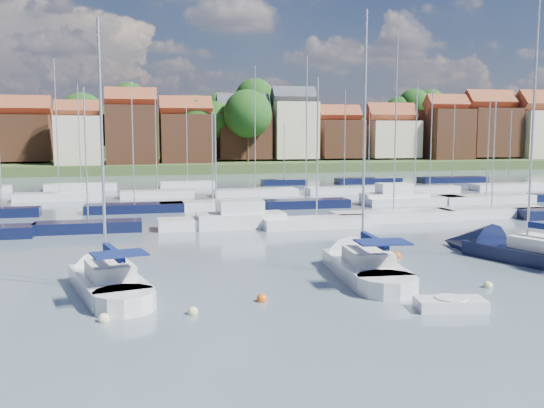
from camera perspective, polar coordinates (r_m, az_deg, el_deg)
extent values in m
plane|color=#4C6068|center=(69.27, -1.59, 0.44)|extent=(260.00, 260.00, 0.00)
cube|color=silver|center=(30.27, -15.13, -7.59)|extent=(4.16, 6.96, 1.20)
cone|color=silver|center=(34.16, -16.52, -6.00)|extent=(3.38, 3.71, 2.71)
cylinder|color=silver|center=(27.19, -13.72, -9.18)|extent=(3.27, 3.27, 1.20)
cube|color=silver|center=(29.62, -15.01, -6.01)|extent=(2.48, 3.08, 0.70)
cylinder|color=#B2B2B7|center=(29.81, -15.70, 5.06)|extent=(0.14, 0.14, 12.05)
cylinder|color=#B2B2B7|center=(28.58, -14.69, -4.72)|extent=(0.94, 3.54, 0.10)
cube|color=#0F1B4E|center=(28.55, -14.70, -4.43)|extent=(1.09, 3.41, 0.35)
cube|color=#0F1B4E|center=(27.39, -14.19, -4.56)|extent=(2.62, 2.12, 0.08)
cube|color=silver|center=(32.82, 8.72, -6.31)|extent=(3.50, 7.27, 1.20)
cone|color=silver|center=(36.96, 6.67, -4.81)|extent=(3.21, 3.66, 2.94)
cylinder|color=silver|center=(29.57, 10.78, -7.81)|extent=(3.17, 3.17, 1.20)
cube|color=silver|center=(32.16, 9.01, -4.86)|extent=(2.29, 3.10, 0.70)
cylinder|color=#B2B2B7|center=(32.45, 8.69, 6.25)|extent=(0.14, 0.14, 13.07)
cylinder|color=#B2B2B7|center=(31.09, 9.59, -3.68)|extent=(0.41, 3.92, 0.10)
cube|color=#0F1B4E|center=(31.06, 9.59, -3.40)|extent=(0.60, 3.74, 0.35)
cube|color=#0F1B4E|center=(29.85, 10.36, -3.54)|extent=(2.63, 1.96, 0.08)
cube|color=black|center=(39.14, 23.49, -4.68)|extent=(5.78, 8.63, 1.20)
cone|color=black|center=(42.05, 17.84, -3.68)|extent=(4.42, 4.76, 3.32)
cube|color=silver|center=(38.67, 24.23, -3.41)|extent=(3.30, 3.91, 0.70)
cylinder|color=#B2B2B7|center=(38.75, 23.37, 7.36)|extent=(0.14, 0.14, 15.11)
cube|color=silver|center=(27.62, 16.45, -9.11)|extent=(3.14, 1.85, 0.58)
cylinder|color=silver|center=(27.58, 16.46, -8.78)|extent=(1.37, 1.37, 0.37)
sphere|color=beige|center=(25.94, -15.56, -10.60)|extent=(0.49, 0.49, 0.49)
sphere|color=beige|center=(26.20, -7.48, -10.23)|extent=(0.45, 0.45, 0.45)
sphere|color=#D85914|center=(27.84, -0.95, -9.15)|extent=(0.50, 0.50, 0.50)
sphere|color=beige|center=(32.03, 19.65, -7.42)|extent=(0.46, 0.46, 0.46)
sphere|color=#D85914|center=(38.02, 11.68, -4.96)|extent=(0.55, 0.55, 0.55)
cube|color=black|center=(48.63, -16.89, -2.14)|extent=(8.01, 2.24, 1.00)
cylinder|color=#B2B2B7|center=(48.11, -17.12, 4.44)|extent=(0.12, 0.12, 10.16)
cube|color=silver|center=(48.64, -5.27, -1.88)|extent=(9.22, 2.58, 1.00)
cylinder|color=#B2B2B7|center=(48.17, -5.32, 3.53)|extent=(0.12, 0.12, 8.18)
cube|color=silver|center=(48.83, 4.22, -1.83)|extent=(8.78, 2.46, 1.00)
cylinder|color=#B2B2B7|center=(48.30, 4.29, 5.26)|extent=(0.12, 0.12, 11.06)
cube|color=silver|center=(53.44, 11.35, -1.20)|extent=(10.79, 3.02, 1.00)
cylinder|color=#B2B2B7|center=(52.95, 11.56, 7.33)|extent=(0.12, 0.12, 14.87)
cube|color=silver|center=(58.46, 19.93, -0.80)|extent=(10.13, 2.84, 1.00)
cylinder|color=#B2B2B7|center=(58.04, 20.14, 4.39)|extent=(0.12, 0.12, 9.59)
cube|color=silver|center=(48.73, -2.95, -1.66)|extent=(7.00, 2.60, 1.40)
cube|color=silver|center=(48.58, -2.96, -0.38)|extent=(3.50, 2.20, 1.30)
cube|color=black|center=(59.96, -24.05, -0.80)|extent=(6.54, 1.83, 1.00)
cube|color=black|center=(59.52, -12.81, -0.43)|extent=(9.30, 2.60, 1.00)
cylinder|color=#B2B2B7|center=(59.08, -12.97, 5.58)|extent=(0.12, 0.12, 11.48)
cube|color=silver|center=(60.41, -5.58, -0.19)|extent=(10.40, 2.91, 1.00)
cylinder|color=#B2B2B7|center=(60.02, -5.64, 4.44)|extent=(0.12, 0.12, 8.77)
cube|color=black|center=(61.66, 3.22, -0.03)|extent=(8.80, 2.46, 1.00)
cylinder|color=#B2B2B7|center=(61.23, 3.27, 7.11)|extent=(0.12, 0.12, 14.33)
cube|color=silver|center=(65.91, 13.23, 0.24)|extent=(10.73, 3.00, 1.00)
cylinder|color=#B2B2B7|center=(65.51, 13.39, 5.96)|extent=(0.12, 0.12, 12.14)
cube|color=silver|center=(69.90, 19.50, 0.39)|extent=(10.48, 2.93, 1.00)
cylinder|color=#B2B2B7|center=(69.54, 19.68, 5.02)|extent=(0.12, 0.12, 10.28)
cube|color=silver|center=(65.81, 11.40, 0.41)|extent=(7.00, 2.60, 1.40)
cube|color=silver|center=(65.70, 11.43, 1.36)|extent=(3.50, 2.20, 1.30)
cube|color=silver|center=(72.43, -19.37, 0.61)|extent=(9.71, 2.72, 1.00)
cylinder|color=#B2B2B7|center=(72.07, -19.62, 6.90)|extent=(0.12, 0.12, 14.88)
cube|color=silver|center=(72.37, -10.76, 0.87)|extent=(8.49, 2.38, 1.00)
cylinder|color=#B2B2B7|center=(72.01, -10.86, 5.75)|extent=(0.12, 0.12, 11.31)
cube|color=silver|center=(73.07, -1.58, 1.04)|extent=(10.16, 2.85, 1.00)
cylinder|color=#B2B2B7|center=(72.71, -1.60, 7.17)|extent=(0.12, 0.12, 14.59)
cube|color=silver|center=(76.29, 6.80, 1.24)|extent=(9.53, 2.67, 1.00)
cylinder|color=#B2B2B7|center=(75.95, 6.87, 6.09)|extent=(0.12, 0.12, 11.91)
cube|color=silver|center=(79.48, 14.61, 1.29)|extent=(7.62, 2.13, 1.00)
cylinder|color=#B2B2B7|center=(79.15, 14.75, 6.02)|extent=(0.12, 0.12, 12.13)
cube|color=silver|center=(86.66, 21.35, 1.48)|extent=(10.17, 2.85, 1.00)
cylinder|color=#B2B2B7|center=(86.37, 21.50, 5.02)|extent=(0.12, 0.12, 9.73)
cube|color=silver|center=(84.54, -17.52, 1.51)|extent=(9.24, 2.59, 1.00)
cylinder|color=#B2B2B7|center=(84.23, -17.69, 6.31)|extent=(0.12, 0.12, 13.17)
cube|color=silver|center=(85.40, -7.95, 1.81)|extent=(7.57, 2.12, 1.00)
cylinder|color=#B2B2B7|center=(85.11, -8.01, 5.58)|extent=(0.12, 0.12, 10.24)
cube|color=black|center=(87.95, 1.14, 2.01)|extent=(6.58, 1.84, 1.00)
cylinder|color=#B2B2B7|center=(87.69, 1.15, 4.95)|extent=(0.12, 0.12, 8.01)
cube|color=black|center=(92.00, 9.06, 2.14)|extent=(9.92, 2.78, 1.00)
cylinder|color=#B2B2B7|center=(91.72, 9.12, 5.85)|extent=(0.12, 0.12, 10.92)
cube|color=black|center=(96.94, 16.61, 2.17)|extent=(10.55, 2.95, 1.00)
cylinder|color=#B2B2B7|center=(96.67, 16.74, 5.87)|extent=(0.12, 0.12, 11.51)
cube|color=#364723|center=(145.28, -7.76, 3.81)|extent=(200.00, 70.00, 3.00)
cube|color=#364723|center=(170.02, -8.60, 5.80)|extent=(200.00, 60.00, 14.00)
cube|color=brown|center=(126.77, -22.33, 5.78)|extent=(10.37, 9.97, 8.73)
cube|color=brown|center=(126.85, -22.44, 8.32)|extent=(10.57, 5.13, 5.13)
cube|color=beige|center=(116.78, -17.68, 5.68)|extent=(8.09, 8.80, 8.96)
cube|color=brown|center=(116.83, -17.78, 8.37)|extent=(8.25, 4.00, 4.00)
cube|color=brown|center=(117.37, -13.06, 6.32)|extent=(9.36, 10.17, 10.97)
cube|color=brown|center=(117.53, -13.15, 9.56)|extent=(9.54, 4.63, 4.63)
cube|color=brown|center=(119.58, -8.09, 6.06)|extent=(9.90, 8.56, 9.42)
cube|color=brown|center=(119.66, -8.13, 8.90)|extent=(10.10, 4.90, 4.90)
cube|color=brown|center=(126.19, -2.77, 6.44)|extent=(10.59, 8.93, 9.49)
cube|color=#383A42|center=(126.30, -2.78, 9.19)|extent=(10.80, 5.24, 5.24)
cube|color=beige|center=(127.73, 2.02, 6.93)|extent=(9.01, 8.61, 11.65)
cube|color=#383A42|center=(127.94, 2.03, 10.04)|extent=(9.19, 4.46, 4.46)
cube|color=brown|center=(132.01, 6.29, 6.10)|extent=(9.10, 9.34, 8.00)
cube|color=brown|center=(132.05, 6.32, 8.32)|extent=(9.28, 4.50, 4.50)
cube|color=beige|center=(136.03, 11.06, 6.01)|extent=(10.86, 9.59, 7.88)
cube|color=brown|center=(136.07, 11.11, 8.23)|extent=(11.07, 5.37, 5.37)
cube|color=brown|center=(138.94, 15.99, 6.28)|extent=(9.18, 9.96, 10.97)
cube|color=brown|center=(139.07, 16.08, 9.00)|extent=(9.36, 4.54, 4.54)
cube|color=brown|center=(145.93, 19.69, 6.35)|extent=(11.39, 9.67, 10.76)
cube|color=brown|center=(146.08, 19.80, 9.01)|extent=(11.62, 5.64, 5.64)
cube|color=beige|center=(151.77, 24.16, 5.94)|extent=(12.95, 8.52, 10.80)
cylinder|color=#382619|center=(159.46, 13.16, 6.90)|extent=(0.50, 0.50, 4.47)
sphere|color=#1E5219|center=(159.61, 13.22, 9.08)|extent=(8.18, 8.18, 8.18)
cylinder|color=#382619|center=(124.63, -5.26, 4.99)|extent=(0.50, 0.50, 4.46)
sphere|color=#1E5219|center=(124.60, -5.29, 7.77)|extent=(8.15, 8.15, 8.15)
cylinder|color=#382619|center=(144.08, -1.60, 7.14)|extent=(0.50, 0.50, 5.15)
sphere|color=#1E5219|center=(144.30, -1.61, 9.91)|extent=(9.41, 9.41, 9.41)
cylinder|color=#382619|center=(143.75, -13.21, 7.00)|extent=(0.50, 0.50, 4.56)
sphere|color=#1E5219|center=(143.93, -13.27, 9.47)|extent=(8.34, 8.34, 8.34)
cylinder|color=#382619|center=(133.05, -17.34, 4.97)|extent=(0.50, 0.50, 5.15)
sphere|color=#1E5219|center=(133.05, -17.44, 7.98)|extent=(9.42, 9.42, 9.42)
cylinder|color=#382619|center=(137.01, -23.80, 5.83)|extent=(0.50, 0.50, 3.42)
sphere|color=#1E5219|center=(137.06, -23.89, 7.77)|extent=(6.26, 6.26, 6.26)
cylinder|color=#382619|center=(135.06, -1.43, 5.00)|extent=(0.50, 0.50, 3.77)
sphere|color=#1E5219|center=(135.00, -1.44, 7.17)|extent=(6.89, 6.89, 6.89)
cylinder|color=#382619|center=(120.62, -2.29, 5.13)|extent=(0.50, 0.50, 5.21)
sphere|color=#1E5219|center=(120.63, -2.30, 8.49)|extent=(9.53, 9.53, 9.53)
cylinder|color=#382619|center=(149.75, 17.24, 4.72)|extent=(0.50, 0.50, 2.97)
sphere|color=#1E5219|center=(149.68, 17.30, 6.26)|extent=(5.44, 5.44, 5.44)
cylinder|color=#382619|center=(121.91, -7.27, 5.01)|extent=(0.50, 0.50, 4.84)
sphere|color=#1E5219|center=(121.89, -7.31, 8.10)|extent=(8.85, 8.85, 8.85)
cylinder|color=#382619|center=(157.87, 11.78, 6.82)|extent=(0.50, 0.50, 3.72)
sphere|color=#1E5219|center=(157.97, 11.82, 8.65)|extent=(6.80, 6.80, 6.80)
cylinder|color=#382619|center=(139.32, 16.01, 4.85)|extent=(0.50, 0.50, 4.05)
sphere|color=#1E5219|center=(139.27, 16.08, 7.11)|extent=(7.40, 7.40, 7.40)
cylinder|color=#382619|center=(142.24, -4.90, 6.85)|extent=(0.50, 0.50, 3.93)
sphere|color=#1E5219|center=(142.35, -4.92, 9.00)|extent=(7.19, 7.19, 7.19)
cylinder|color=#382619|center=(135.22, 6.02, 4.98)|extent=(0.50, 0.50, 3.82)
sphere|color=#1E5219|center=(135.16, 6.04, 7.18)|extent=(6.99, 6.99, 6.99)
cylinder|color=#382619|center=(120.68, -14.97, 4.50)|extent=(0.50, 0.50, 3.48)
sphere|color=#1E5219|center=(120.61, -15.04, 6.74)|extent=(6.37, 6.37, 6.37)
cylinder|color=#382619|center=(148.60, 15.54, 4.77)|extent=(0.50, 0.50, 2.99)
sphere|color=#1E5219|center=(148.53, 15.59, 6.33)|extent=(5.46, 5.46, 5.46)
cylinder|color=#382619|center=(127.75, -5.38, 4.76)|extent=(0.50, 0.50, 3.25)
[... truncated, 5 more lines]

